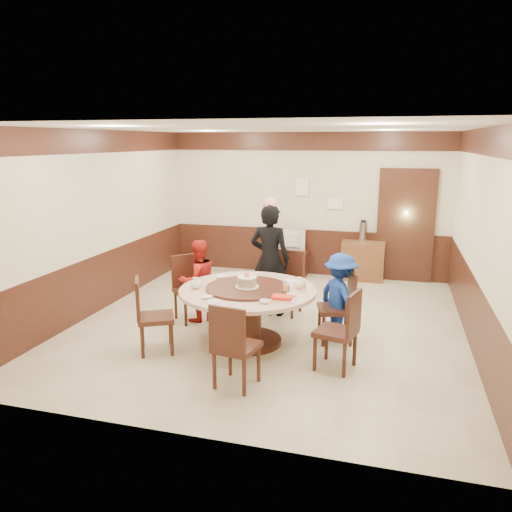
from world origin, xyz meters
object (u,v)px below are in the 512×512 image
(tv_stand, at_px, (286,263))
(thermos, at_px, (363,232))
(banquet_table, at_px, (248,305))
(television, at_px, (286,240))
(person_blue, at_px, (340,298))
(birthday_cake, at_px, (247,282))
(shrimp_platter, at_px, (282,298))
(side_cabinet, at_px, (363,261))
(person_standing, at_px, (270,260))
(person_red, at_px, (198,281))

(tv_stand, distance_m, thermos, 1.63)
(banquet_table, bearing_deg, television, 94.04)
(banquet_table, xyz_separation_m, person_blue, (1.16, 0.42, 0.07))
(birthday_cake, bearing_deg, thermos, 71.00)
(shrimp_platter, bearing_deg, side_cabinet, 79.76)
(banquet_table, bearing_deg, tv_stand, 94.04)
(thermos, bearing_deg, shrimp_platter, -99.97)
(tv_stand, height_order, television, television)
(banquet_table, distance_m, birthday_cake, 0.32)
(tv_stand, bearing_deg, person_blue, -65.70)
(side_cabinet, relative_size, thermos, 2.11)
(person_standing, height_order, thermos, person_standing)
(person_blue, height_order, television, person_blue)
(thermos, bearing_deg, person_standing, -117.72)
(person_standing, relative_size, television, 2.36)
(person_red, bearing_deg, birthday_cake, 98.78)
(banquet_table, height_order, birthday_cake, birthday_cake)
(tv_stand, bearing_deg, television, 0.00)
(banquet_table, relative_size, tv_stand, 2.11)
(tv_stand, height_order, thermos, thermos)
(person_blue, xyz_separation_m, shrimp_platter, (-0.62, -0.78, 0.18))
(banquet_table, xyz_separation_m, person_red, (-0.96, 0.63, 0.08))
(person_standing, distance_m, thermos, 2.66)
(thermos, bearing_deg, side_cabinet, 0.00)
(person_standing, relative_size, person_blue, 1.43)
(banquet_table, relative_size, television, 2.46)
(birthday_cake, height_order, shrimp_platter, birthday_cake)
(person_blue, xyz_separation_m, television, (-1.41, 3.12, 0.11))
(tv_stand, bearing_deg, shrimp_platter, -78.53)
(birthday_cake, bearing_deg, shrimp_platter, -31.97)
(shrimp_platter, xyz_separation_m, tv_stand, (-0.79, 3.90, -0.53))
(side_cabinet, xyz_separation_m, thermos, (-0.02, 0.00, 0.56))
(banquet_table, relative_size, person_standing, 1.04)
(shrimp_platter, bearing_deg, tv_stand, 101.47)
(side_cabinet, bearing_deg, person_blue, -91.69)
(banquet_table, height_order, person_red, person_red)
(person_red, xyz_separation_m, person_blue, (2.11, -0.22, -0.01))
(person_blue, distance_m, shrimp_platter, 1.01)
(person_standing, bearing_deg, shrimp_platter, 115.19)
(banquet_table, xyz_separation_m, television, (-0.25, 3.53, 0.18))
(banquet_table, bearing_deg, shrimp_platter, -33.89)
(banquet_table, bearing_deg, side_cabinet, 70.66)
(person_red, bearing_deg, person_blue, 127.53)
(birthday_cake, height_order, television, birthday_cake)
(person_standing, relative_size, side_cabinet, 2.15)
(banquet_table, height_order, television, television)
(person_red, distance_m, tv_stand, 3.00)
(shrimp_platter, relative_size, thermos, 0.79)
(television, relative_size, thermos, 1.92)
(television, bearing_deg, shrimp_platter, 97.86)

